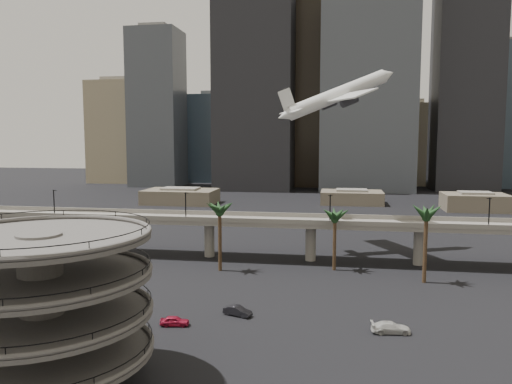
% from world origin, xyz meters
% --- Properties ---
extents(ground, '(700.00, 700.00, 0.00)m').
position_xyz_m(ground, '(0.00, 0.00, 0.00)').
color(ground, black).
rests_on(ground, ground).
extents(parking_ramp, '(22.20, 22.20, 17.35)m').
position_xyz_m(parking_ramp, '(-13.00, -4.00, 9.84)').
color(parking_ramp, '#514E4C').
rests_on(parking_ramp, ground).
extents(overpass, '(130.00, 9.30, 14.70)m').
position_xyz_m(overpass, '(0.00, 55.00, 7.34)').
color(overpass, gray).
rests_on(overpass, ground).
extents(palm_trees, '(42.40, 10.40, 14.00)m').
position_xyz_m(palm_trees, '(14.02, 44.65, 11.43)').
color(palm_trees, '#4B3420').
rests_on(palm_trees, ground).
extents(low_buildings, '(135.00, 27.50, 6.80)m').
position_xyz_m(low_buildings, '(6.89, 142.30, 2.86)').
color(low_buildings, '#615A48').
rests_on(low_buildings, ground).
extents(skyline, '(269.00, 86.00, 129.84)m').
position_xyz_m(skyline, '(15.11, 217.08, 47.52)').
color(skyline, gray).
rests_on(skyline, ground).
extents(airborne_jet, '(27.97, 26.41, 13.92)m').
position_xyz_m(airborne_jet, '(16.01, 67.13, 35.41)').
color(airborne_jet, silver).
rests_on(airborne_jet, ground).
extents(car_a, '(4.17, 2.14, 1.36)m').
position_xyz_m(car_a, '(-5.44, 14.80, 0.68)').
color(car_a, '#B51939').
rests_on(car_a, ground).
extents(car_b, '(4.54, 2.85, 1.41)m').
position_xyz_m(car_b, '(2.34, 20.07, 0.71)').
color(car_b, black).
rests_on(car_b, ground).
extents(car_c, '(5.36, 2.67, 1.50)m').
position_xyz_m(car_c, '(23.70, 16.97, 0.75)').
color(car_c, silver).
rests_on(car_c, ground).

